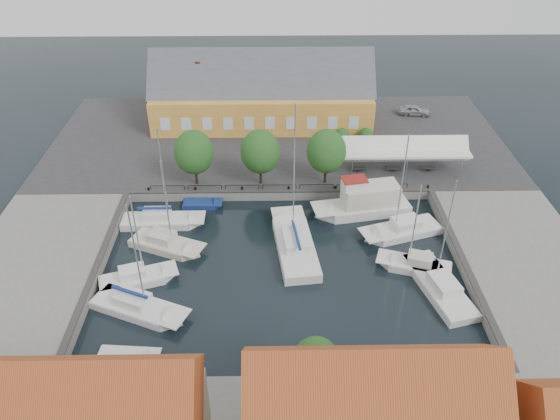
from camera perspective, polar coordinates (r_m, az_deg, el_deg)
name	(u,v)px	position (r m, az deg, el deg)	size (l,w,h in m)	color
ground	(281,260)	(50.57, 0.10, -5.23)	(140.00, 140.00, 0.00)	black
north_quay	(278,141)	(69.66, -0.21, 7.19)	(56.00, 26.00, 1.00)	#2D2D30
west_quay	(33,272)	(53.18, -24.43, -5.95)	(12.00, 24.00, 1.00)	slate
east_quay	(527,267)	(53.74, 24.43, -5.48)	(12.00, 24.00, 1.00)	slate
quay_edge_fittings	(280,221)	(53.70, 0.04, -1.14)	(56.00, 24.72, 0.40)	#383533
warehouse	(258,96)	(72.91, -2.36, 11.84)	(28.56, 14.00, 9.55)	gold
tent_canopy	(405,150)	(62.39, 12.92, 6.17)	(14.00, 4.00, 2.83)	white
quay_trees	(260,152)	(57.89, -2.08, 6.10)	(18.20, 4.20, 6.30)	black
car_silver	(414,110)	(77.58, 13.86, 10.11)	(1.67, 4.15, 1.42)	#A6AAAE
car_red	(256,145)	(66.51, -2.52, 6.84)	(1.26, 3.63, 1.20)	#5D1915
center_sailboat	(295,246)	(51.68, 1.56, -3.74)	(4.54, 11.38, 14.89)	silver
trawler	(365,204)	(56.92, 8.86, 0.61)	(10.53, 4.76, 5.00)	silver
east_boat_a	(402,231)	(54.97, 12.64, -2.19)	(8.48, 5.07, 11.55)	silver
east_boat_b	(415,267)	(50.90, 13.97, -5.78)	(6.95, 4.15, 9.37)	silver
east_boat_c	(440,289)	(49.12, 16.40, -7.97)	(4.86, 9.15, 11.25)	silver
west_boat_a	(161,222)	(56.22, -12.31, -1.21)	(8.50, 2.53, 11.20)	silver
west_boat_b	(166,245)	(52.96, -11.85, -3.65)	(7.65, 5.17, 10.17)	beige
west_boat_c	(137,280)	(49.66, -14.72, -7.09)	(7.07, 4.19, 9.44)	silver
west_boat_d	(138,309)	(46.93, -14.63, -9.95)	(8.69, 5.67, 11.34)	silver
launch_sw	(128,359)	(43.60, -15.63, -14.80)	(4.85, 2.13, 0.98)	silver
launch_nw	(202,205)	(58.34, -8.15, 0.51)	(4.26, 1.75, 0.88)	navy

